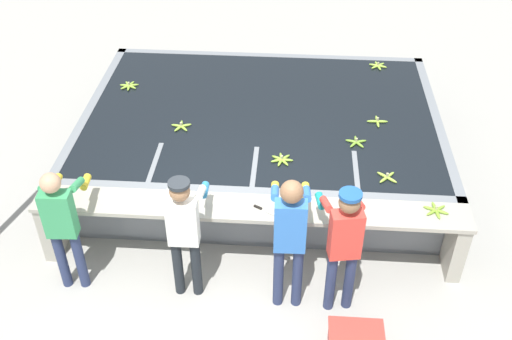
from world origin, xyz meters
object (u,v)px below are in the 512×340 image
object	(u,v)px
knife_0	(263,210)
worker_1	(184,227)
worker_3	(344,240)
banana_bunch_floating_0	(181,126)
banana_bunch_floating_2	(378,66)
banana_bunch_floating_1	(282,160)
banana_bunch_floating_4	(129,86)
banana_bunch_floating_6	(387,177)
worker_2	(290,233)
banana_bunch_floating_3	(356,142)
banana_bunch_ledge_0	(436,210)
worker_0	(62,220)
banana_bunch_floating_5	(377,121)

from	to	relation	value
knife_0	worker_1	bearing A→B (deg)	-150.28
worker_3	knife_0	xyz separation A→B (m)	(-0.84, 0.54, -0.13)
worker_3	banana_bunch_floating_0	xyz separation A→B (m)	(-2.02, 2.11, -0.12)
banana_bunch_floating_2	knife_0	world-z (taller)	banana_bunch_floating_2
banana_bunch_floating_1	banana_bunch_floating_2	size ratio (longest dim) A/B	1.00
banana_bunch_floating_2	banana_bunch_floating_4	xyz separation A→B (m)	(-3.67, -0.88, -0.00)
banana_bunch_floating_0	banana_bunch_floating_6	size ratio (longest dim) A/B	1.18
worker_1	banana_bunch_floating_1	world-z (taller)	worker_1
worker_1	knife_0	distance (m)	0.92
banana_bunch_floating_6	worker_1	bearing A→B (deg)	-153.05
worker_3	banana_bunch_floating_1	bearing A→B (deg)	114.69
banana_bunch_floating_6	banana_bunch_floating_2	bearing A→B (deg)	87.02
worker_2	banana_bunch_floating_4	world-z (taller)	worker_2
worker_3	banana_bunch_floating_0	distance (m)	2.92
worker_2	knife_0	xyz separation A→B (m)	(-0.30, 0.53, -0.18)
banana_bunch_floating_3	banana_bunch_ledge_0	bearing A→B (deg)	-57.82
banana_bunch_floating_2	banana_bunch_floating_4	world-z (taller)	same
worker_0	banana_bunch_floating_4	bearing A→B (deg)	90.61
worker_1	banana_bunch_floating_2	size ratio (longest dim) A/B	5.56
worker_1	banana_bunch_floating_1	bearing A→B (deg)	55.16
banana_bunch_floating_0	banana_bunch_floating_3	xyz separation A→B (m)	(2.27, -0.20, 0.00)
worker_0	banana_bunch_floating_0	bearing A→B (deg)	65.61
banana_bunch_ledge_0	knife_0	xyz separation A→B (m)	(-1.88, -0.11, -0.01)
banana_bunch_floating_6	knife_0	distance (m)	1.56
worker_2	banana_bunch_ledge_0	size ratio (longest dim) A/B	5.98
worker_2	banana_bunch_floating_0	size ratio (longest dim) A/B	6.12
banana_bunch_floating_5	banana_bunch_floating_1	bearing A→B (deg)	-142.61
worker_3	banana_bunch_floating_6	world-z (taller)	worker_3
worker_3	banana_bunch_floating_5	xyz separation A→B (m)	(0.56, 2.41, -0.12)
banana_bunch_floating_3	banana_bunch_floating_6	distance (m)	0.77
worker_1	banana_bunch_floating_1	distance (m)	1.68
banana_bunch_floating_3	knife_0	distance (m)	1.75
banana_bunch_floating_5	knife_0	world-z (taller)	banana_bunch_floating_5
banana_bunch_ledge_0	knife_0	distance (m)	1.88
worker_1	banana_bunch_floating_2	xyz separation A→B (m)	(2.34, 3.91, -0.10)
worker_3	banana_bunch_floating_1	world-z (taller)	worker_3
banana_bunch_floating_3	worker_0	bearing A→B (deg)	-150.45
worker_2	banana_bunch_floating_2	size ratio (longest dim) A/B	6.00
worker_1	banana_bunch_floating_5	bearing A→B (deg)	46.62
banana_bunch_floating_0	knife_0	xyz separation A→B (m)	(1.18, -1.57, -0.01)
banana_bunch_floating_0	banana_bunch_floating_1	bearing A→B (deg)	-25.52
worker_0	worker_3	size ratio (longest dim) A/B	0.99
banana_bunch_floating_3	banana_bunch_ledge_0	world-z (taller)	banana_bunch_ledge_0
worker_2	knife_0	size ratio (longest dim) A/B	5.30
banana_bunch_floating_2	banana_bunch_floating_0	bearing A→B (deg)	-145.26
worker_2	banana_bunch_ledge_0	xyz separation A→B (m)	(1.58, 0.65, -0.17)
worker_2	banana_bunch_floating_3	xyz separation A→B (m)	(0.79, 1.90, -0.17)
banana_bunch_floating_2	banana_bunch_floating_6	size ratio (longest dim) A/B	1.20
worker_0	worker_3	distance (m)	2.93
banana_bunch_floating_2	worker_3	bearing A→B (deg)	-100.06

